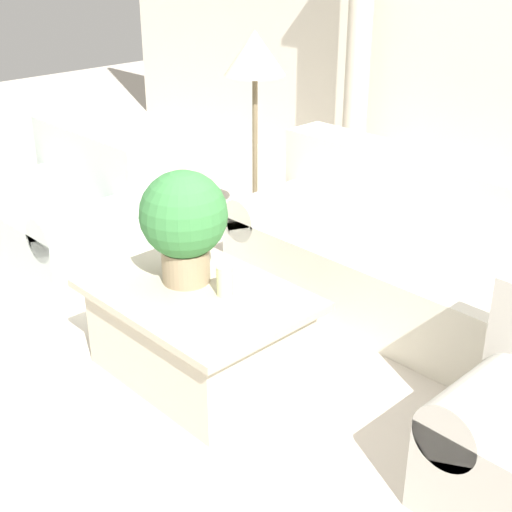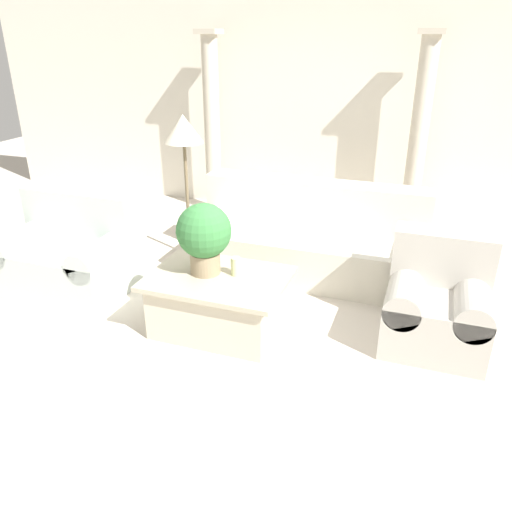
{
  "view_description": "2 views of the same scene",
  "coord_description": "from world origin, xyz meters",
  "px_view_note": "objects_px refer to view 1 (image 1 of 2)",
  "views": [
    {
      "loc": [
        2.34,
        -2.45,
        2.16
      ],
      "look_at": [
        -0.1,
        -0.1,
        0.57
      ],
      "focal_mm": 50.0,
      "sensor_mm": 36.0,
      "label": 1
    },
    {
      "loc": [
        1.37,
        -3.77,
        2.28
      ],
      "look_at": [
        0.01,
        0.04,
        0.47
      ],
      "focal_mm": 35.0,
      "sensor_mm": 36.0,
      "label": 2
    }
  ],
  "objects_px": {
    "sofa_long": "(419,261)",
    "loveseat": "(74,212)",
    "potted_plant": "(184,220)",
    "floor_lamp": "(255,66)",
    "coffee_table": "(198,332)"
  },
  "relations": [
    {
      "from": "sofa_long",
      "to": "floor_lamp",
      "type": "bearing_deg",
      "value": -176.79
    },
    {
      "from": "sofa_long",
      "to": "coffee_table",
      "type": "height_order",
      "value": "sofa_long"
    },
    {
      "from": "sofa_long",
      "to": "loveseat",
      "type": "relative_size",
      "value": 1.95
    },
    {
      "from": "sofa_long",
      "to": "coffee_table",
      "type": "bearing_deg",
      "value": -107.19
    },
    {
      "from": "sofa_long",
      "to": "loveseat",
      "type": "bearing_deg",
      "value": -152.78
    },
    {
      "from": "coffee_table",
      "to": "potted_plant",
      "type": "xyz_separation_m",
      "value": [
        -0.12,
        0.03,
        0.57
      ]
    },
    {
      "from": "sofa_long",
      "to": "loveseat",
      "type": "height_order",
      "value": "same"
    },
    {
      "from": "coffee_table",
      "to": "sofa_long",
      "type": "bearing_deg",
      "value": 72.81
    },
    {
      "from": "loveseat",
      "to": "floor_lamp",
      "type": "xyz_separation_m",
      "value": [
        0.75,
        0.99,
        0.95
      ]
    },
    {
      "from": "potted_plant",
      "to": "floor_lamp",
      "type": "relative_size",
      "value": 0.38
    },
    {
      "from": "sofa_long",
      "to": "potted_plant",
      "type": "relative_size",
      "value": 3.97
    },
    {
      "from": "coffee_table",
      "to": "potted_plant",
      "type": "bearing_deg",
      "value": 164.39
    },
    {
      "from": "loveseat",
      "to": "coffee_table",
      "type": "height_order",
      "value": "loveseat"
    },
    {
      "from": "sofa_long",
      "to": "floor_lamp",
      "type": "height_order",
      "value": "floor_lamp"
    },
    {
      "from": "loveseat",
      "to": "potted_plant",
      "type": "xyz_separation_m",
      "value": [
        1.53,
        -0.24,
        0.46
      ]
    }
  ]
}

